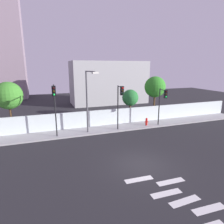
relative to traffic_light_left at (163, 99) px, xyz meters
The scene contains 14 objects.
ground_plane 9.69m from the traffic_light_left, 131.86° to the right, with size 80.00×80.00×0.00m, color #252427.
sidewalk 7.02m from the traffic_light_left, 167.01° to the left, with size 36.00×2.40×0.15m, color #9F9F9F.
perimeter_wall 7.02m from the traffic_light_left, 156.13° to the left, with size 36.00×0.18×1.80m, color silver.
crosswalk_marking 12.49m from the traffic_light_left, 119.69° to the right, with size 3.88×4.76×0.01m.
traffic_light_left is the anchor object (origin of this frame).
traffic_light_center 4.94m from the traffic_light_left, behind, with size 0.36×1.11×4.72m.
traffic_light_right 11.38m from the traffic_light_left, behind, with size 0.35×1.54×5.01m.
street_lamp_curbside 8.21m from the traffic_light_left, behind, with size 0.84×2.04×6.22m.
fire_hydrant 3.13m from the traffic_light_left, 143.26° to the left, with size 0.44×0.26×0.86m.
roadside_tree_leftmost 15.98m from the traffic_light_left, 167.08° to the left, with size 2.74×2.74×5.32m.
roadside_tree_midleft 4.22m from the traffic_light_left, 122.15° to the left, with size 2.00×2.00×4.03m.
roadside_tree_midright 3.88m from the traffic_light_left, 71.50° to the left, with size 2.66×2.66×5.56m.
low_building_distant 16.72m from the traffic_light_left, 92.09° to the left, with size 13.87×6.00×7.72m, color #AFAFAF.
tower_on_skyline 35.71m from the traffic_light_left, 122.57° to the left, with size 5.62×5.00×28.04m, color gray.
Camera 1 is at (-6.13, -10.89, 6.76)m, focal length 30.79 mm.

